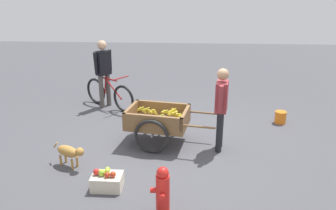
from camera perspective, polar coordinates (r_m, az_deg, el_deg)
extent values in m
plane|color=#47474C|center=(6.30, 1.15, -6.39)|extent=(24.00, 24.00, 0.00)
cube|color=brown|center=(6.11, -1.77, -3.16)|extent=(1.22, 0.98, 0.10)
cube|color=brown|center=(6.19, -6.43, -1.25)|extent=(0.19, 0.80, 0.24)
cube|color=brown|center=(5.94, 3.07, -2.10)|extent=(0.19, 0.80, 0.24)
cube|color=brown|center=(5.72, -2.76, -2.98)|extent=(1.09, 0.25, 0.24)
cube|color=brown|center=(6.38, -0.92, -0.50)|extent=(1.09, 0.25, 0.24)
torus|color=black|center=(5.76, -2.91, -5.54)|extent=(0.64, 0.17, 0.64)
torus|color=black|center=(6.53, -0.75, -2.35)|extent=(0.64, 0.17, 0.64)
cylinder|color=gray|center=(6.14, -1.76, -3.85)|extent=(0.19, 0.87, 0.04)
cylinder|color=brown|center=(5.59, 5.50, -3.81)|extent=(0.55, 0.13, 0.04)
cylinder|color=brown|center=(6.22, 6.40, -1.37)|extent=(0.55, 0.13, 0.04)
cylinder|color=gray|center=(6.33, -5.87, -4.63)|extent=(0.04, 0.04, 0.35)
ellipsoid|color=gold|center=(5.75, -0.50, -3.09)|extent=(0.18, 0.07, 0.14)
ellipsoid|color=gold|center=(5.74, -0.72, -3.01)|extent=(0.18, 0.05, 0.05)
ellipsoid|color=gold|center=(5.74, -0.94, -2.92)|extent=(0.17, 0.12, 0.14)
ellipsoid|color=gold|center=(6.13, 1.20, -1.15)|extent=(0.17, 0.12, 0.14)
ellipsoid|color=gold|center=(6.13, 0.98, -1.07)|extent=(0.19, 0.10, 0.05)
ellipsoid|color=gold|center=(6.12, 0.77, -0.98)|extent=(0.18, 0.08, 0.14)
ellipsoid|color=gold|center=(6.08, -0.19, -1.38)|extent=(0.18, 0.09, 0.14)
ellipsoid|color=gold|center=(6.07, -0.35, -1.30)|extent=(0.19, 0.08, 0.08)
ellipsoid|color=gold|center=(6.07, -0.48, -1.22)|extent=(0.18, 0.13, 0.08)
ellipsoid|color=gold|center=(6.06, -0.60, -1.14)|extent=(0.18, 0.12, 0.13)
ellipsoid|color=gold|center=(6.26, -2.51, -1.31)|extent=(0.18, 0.09, 0.14)
ellipsoid|color=gold|center=(6.25, -2.66, -1.23)|extent=(0.19, 0.12, 0.09)
ellipsoid|color=gold|center=(6.25, -2.81, -1.15)|extent=(0.19, 0.10, 0.09)
ellipsoid|color=gold|center=(6.24, -2.94, -1.07)|extent=(0.18, 0.08, 0.14)
ellipsoid|color=gold|center=(5.95, -1.01, -2.35)|extent=(0.18, 0.12, 0.13)
ellipsoid|color=gold|center=(5.95, -1.13, -2.28)|extent=(0.19, 0.11, 0.09)
ellipsoid|color=gold|center=(5.94, -1.23, -2.20)|extent=(0.19, 0.09, 0.05)
ellipsoid|color=gold|center=(5.93, -1.34, -2.12)|extent=(0.19, 0.05, 0.09)
ellipsoid|color=gold|center=(5.93, -1.46, -2.04)|extent=(0.18, 0.05, 0.13)
ellipsoid|color=gold|center=(6.09, 2.46, -2.32)|extent=(0.18, 0.10, 0.14)
ellipsoid|color=gold|center=(6.08, 2.34, -2.25)|extent=(0.18, 0.13, 0.09)
ellipsoid|color=gold|center=(6.07, 2.19, -2.17)|extent=(0.19, 0.07, 0.08)
ellipsoid|color=gold|center=(6.07, 2.02, -2.08)|extent=(0.18, 0.09, 0.15)
ellipsoid|color=gold|center=(6.06, 1.32, -1.67)|extent=(0.18, 0.05, 0.13)
ellipsoid|color=gold|center=(6.06, 1.13, -1.59)|extent=(0.18, 0.06, 0.05)
ellipsoid|color=gold|center=(6.05, 0.93, -1.50)|extent=(0.18, 0.11, 0.14)
ellipsoid|color=gold|center=(6.11, -3.42, -1.06)|extent=(0.18, 0.08, 0.14)
ellipsoid|color=gold|center=(6.11, -3.57, -0.98)|extent=(0.19, 0.10, 0.09)
ellipsoid|color=gold|center=(6.10, -3.73, -0.90)|extent=(0.18, 0.13, 0.08)
ellipsoid|color=gold|center=(6.10, -3.88, -0.82)|extent=(0.17, 0.08, 0.14)
ellipsoid|color=gold|center=(6.14, 2.10, -1.94)|extent=(0.17, 0.08, 0.15)
ellipsoid|color=gold|center=(6.14, 1.85, -1.86)|extent=(0.18, 0.05, 0.05)
ellipsoid|color=gold|center=(6.13, 1.66, -1.77)|extent=(0.18, 0.10, 0.13)
ellipsoid|color=gold|center=(6.20, -4.39, -0.93)|extent=(0.17, 0.09, 0.15)
ellipsoid|color=gold|center=(6.19, -4.57, -0.85)|extent=(0.18, 0.13, 0.08)
ellipsoid|color=gold|center=(6.19, -4.71, -0.77)|extent=(0.18, 0.13, 0.08)
ellipsoid|color=gold|center=(6.18, -4.86, -0.69)|extent=(0.18, 0.07, 0.14)
cylinder|color=black|center=(5.84, 8.93, -4.80)|extent=(0.11, 0.11, 0.75)
cylinder|color=black|center=(6.04, 9.12, -3.95)|extent=(0.11, 0.11, 0.75)
cube|color=maroon|center=(5.72, 9.36, 1.47)|extent=(0.25, 0.37, 0.53)
sphere|color=tan|center=(5.61, 9.59, 5.31)|extent=(0.20, 0.20, 0.20)
cylinder|color=maroon|center=(5.50, 9.19, 1.04)|extent=(0.08, 0.12, 0.48)
cylinder|color=maroon|center=(5.92, 9.55, 2.36)|extent=(0.08, 0.12, 0.48)
torus|color=black|center=(7.72, -7.77, 1.06)|extent=(0.57, 0.43, 0.66)
torus|color=black|center=(8.44, -12.49, 2.40)|extent=(0.57, 0.43, 0.66)
cylinder|color=maroon|center=(7.96, -10.41, 4.50)|extent=(0.51, 0.37, 0.04)
cylinder|color=maroon|center=(8.09, -10.89, 3.44)|extent=(0.10, 0.09, 0.45)
cylinder|color=maroon|center=(7.89, -9.44, 2.72)|extent=(0.46, 0.33, 0.43)
ellipsoid|color=black|center=(8.04, -11.11, 5.27)|extent=(0.20, 0.08, 0.06)
cylinder|color=maroon|center=(7.61, -8.21, 4.71)|extent=(0.29, 0.39, 0.03)
cylinder|color=#4C4742|center=(8.23, -10.39, 2.65)|extent=(0.11, 0.11, 0.81)
cylinder|color=#4C4742|center=(8.09, -11.55, 2.28)|extent=(0.11, 0.11, 0.81)
cube|color=black|center=(7.99, -11.29, 7.21)|extent=(0.36, 0.39, 0.57)
sphere|color=tan|center=(7.91, -11.49, 10.23)|extent=(0.22, 0.22, 0.22)
cylinder|color=black|center=(8.12, -10.11, 7.70)|extent=(0.08, 0.11, 0.52)
cylinder|color=black|center=(7.84, -12.53, 7.12)|extent=(0.08, 0.13, 0.52)
ellipsoid|color=#AD7A38|center=(5.61, -17.11, -7.73)|extent=(0.47, 0.36, 0.18)
sphere|color=#AD7A38|center=(5.40, -15.19, -7.91)|extent=(0.14, 0.14, 0.14)
cylinder|color=#AD7A38|center=(5.79, -19.06, -6.64)|extent=(0.11, 0.07, 0.12)
cylinder|color=#AD7A38|center=(5.64, -15.59, -9.50)|extent=(0.04, 0.04, 0.18)
cylinder|color=#AD7A38|center=(5.58, -16.39, -9.94)|extent=(0.04, 0.04, 0.18)
cylinder|color=#AD7A38|center=(5.81, -17.45, -8.76)|extent=(0.04, 0.04, 0.18)
cylinder|color=#AD7A38|center=(5.75, -18.24, -9.18)|extent=(0.04, 0.04, 0.18)
cylinder|color=red|center=(4.35, -0.92, -15.32)|extent=(0.18, 0.18, 0.55)
sphere|color=red|center=(4.18, -0.94, -11.78)|extent=(0.16, 0.16, 0.16)
cylinder|color=red|center=(4.33, -2.42, -14.66)|extent=(0.10, 0.07, 0.07)
cylinder|color=red|center=(4.23, -1.05, -15.56)|extent=(0.07, 0.10, 0.07)
cylinder|color=orange|center=(7.50, 19.04, -2.04)|extent=(0.24, 0.24, 0.26)
cube|color=beige|center=(4.97, -10.57, -13.04)|extent=(0.44, 0.32, 0.22)
sphere|color=#B23319|center=(4.84, -10.59, -11.91)|extent=(0.08, 0.08, 0.08)
sphere|color=#99BF33|center=(4.93, -10.58, -11.33)|extent=(0.08, 0.08, 0.08)
sphere|color=#99BF33|center=(4.89, -11.50, -11.51)|extent=(0.10, 0.10, 0.10)
sphere|color=#B23319|center=(4.83, -9.60, -11.86)|extent=(0.09, 0.09, 0.09)
sphere|color=red|center=(4.93, -12.40, -11.34)|extent=(0.10, 0.10, 0.10)
sphere|color=#99BF33|center=(4.97, -10.51, -11.03)|extent=(0.08, 0.08, 0.08)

